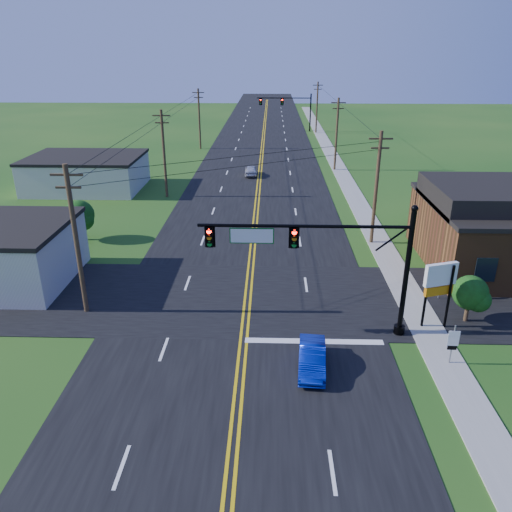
{
  "coord_description": "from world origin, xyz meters",
  "views": [
    {
      "loc": [
        1.55,
        -16.2,
        14.81
      ],
      "look_at": [
        0.76,
        10.0,
        3.76
      ],
      "focal_mm": 35.0,
      "sensor_mm": 36.0,
      "label": 1
    }
  ],
  "objects_px": {
    "signal_mast_main": "(323,254)",
    "signal_mast_far": "(287,106)",
    "route_sign": "(453,342)",
    "blue_car": "(312,359)",
    "stop_sign": "(442,272)"
  },
  "relations": [
    {
      "from": "signal_mast_far",
      "to": "stop_sign",
      "type": "height_order",
      "value": "signal_mast_far"
    },
    {
      "from": "blue_car",
      "to": "route_sign",
      "type": "xyz_separation_m",
      "value": [
        6.99,
        0.65,
        0.69
      ]
    },
    {
      "from": "signal_mast_far",
      "to": "blue_car",
      "type": "xyz_separation_m",
      "value": [
        -0.75,
        -75.47,
        -3.94
      ]
    },
    {
      "from": "signal_mast_main",
      "to": "signal_mast_far",
      "type": "height_order",
      "value": "same"
    },
    {
      "from": "signal_mast_main",
      "to": "blue_car",
      "type": "height_order",
      "value": "signal_mast_main"
    },
    {
      "from": "stop_sign",
      "to": "signal_mast_main",
      "type": "bearing_deg",
      "value": -164.68
    },
    {
      "from": "signal_mast_main",
      "to": "blue_car",
      "type": "distance_m",
      "value": 5.44
    },
    {
      "from": "signal_mast_far",
      "to": "route_sign",
      "type": "bearing_deg",
      "value": -85.24
    },
    {
      "from": "signal_mast_main",
      "to": "blue_car",
      "type": "bearing_deg",
      "value": -100.65
    },
    {
      "from": "route_sign",
      "to": "stop_sign",
      "type": "bearing_deg",
      "value": 79.95
    },
    {
      "from": "signal_mast_main",
      "to": "signal_mast_far",
      "type": "distance_m",
      "value": 72.0
    },
    {
      "from": "signal_mast_far",
      "to": "blue_car",
      "type": "height_order",
      "value": "signal_mast_far"
    },
    {
      "from": "blue_car",
      "to": "stop_sign",
      "type": "distance_m",
      "value": 11.63
    },
    {
      "from": "signal_mast_main",
      "to": "stop_sign",
      "type": "relative_size",
      "value": 4.37
    },
    {
      "from": "blue_car",
      "to": "stop_sign",
      "type": "relative_size",
      "value": 1.43
    }
  ]
}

